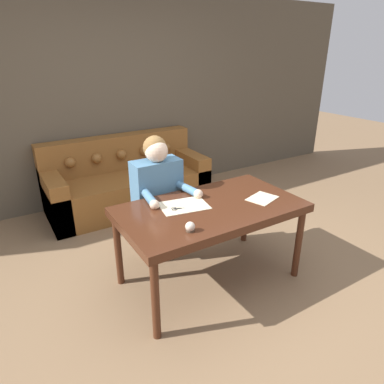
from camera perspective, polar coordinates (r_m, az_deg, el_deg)
The scene contains 9 objects.
ground_plane at distance 3.18m, azimuth 3.34°, elevation -14.34°, with size 16.00×16.00×0.00m, color #846647.
wall_back at distance 4.64m, azimuth -13.13°, elevation 14.67°, with size 8.00×0.06×2.60m.
dining_table at distance 2.84m, azimuth 3.12°, elevation -3.58°, with size 1.51×0.84×0.73m.
couch at distance 4.49m, azimuth -10.80°, elevation 1.54°, with size 2.00×0.83×0.88m.
person at distance 3.21m, azimuth -5.70°, elevation -1.05°, with size 0.50×0.57×1.21m.
pattern_paper_main at distance 2.81m, azimuth -1.37°, elevation -2.28°, with size 0.43×0.34×0.00m.
pattern_paper_offcut at distance 3.00m, azimuth 11.62°, elevation -1.03°, with size 0.30×0.26×0.00m.
scissors at distance 2.75m, azimuth -2.20°, elevation -2.79°, with size 0.19×0.11×0.01m.
pin_cushion at distance 2.42m, azimuth -0.31°, elevation -5.86°, with size 0.07×0.07×0.07m.
Camera 1 is at (-1.47, -2.06, 1.92)m, focal length 32.00 mm.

